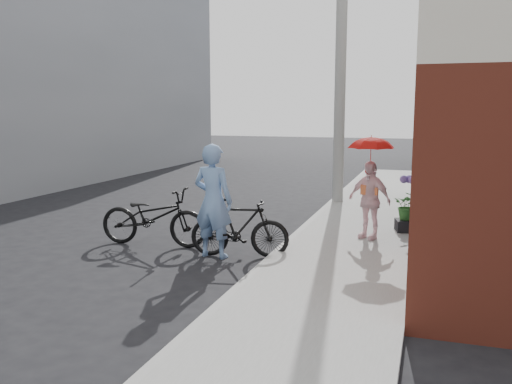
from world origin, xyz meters
The scene contains 11 objects.
ground centered at (0.00, 0.00, 0.00)m, with size 80.00×80.00×0.00m, color black.
sidewalk centered at (2.10, 2.00, 0.06)m, with size 2.20×24.00×0.12m, color gray.
curb centered at (0.94, 2.00, 0.06)m, with size 0.12×24.00×0.12m, color #9E9E99.
utility_pole centered at (1.10, 6.00, 3.50)m, with size 0.28×0.28×7.00m, color #9E9E99.
officer centered at (-0.11, 0.41, 0.98)m, with size 0.71×0.47×1.96m, color #7196C9.
bike_left centered at (-1.48, 0.79, 0.55)m, with size 0.72×2.08×1.09m, color black.
bike_right centered at (0.32, 0.55, 0.51)m, with size 0.48×1.71×1.03m, color black.
kimono_woman centered at (2.33, 2.12, 0.85)m, with size 0.86×0.36×1.46m, color #FCD3D8.
parasol centered at (2.33, 2.12, 1.95)m, with size 0.83×0.83×0.73m, color red.
planter centered at (3.00, 2.95, 0.23)m, with size 0.43×0.43×0.23m, color black.
potted_plant centered at (3.00, 2.95, 0.64)m, with size 0.52×0.45×0.58m, color #2B6026.
Camera 1 is at (3.39, -8.02, 2.54)m, focal length 38.00 mm.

